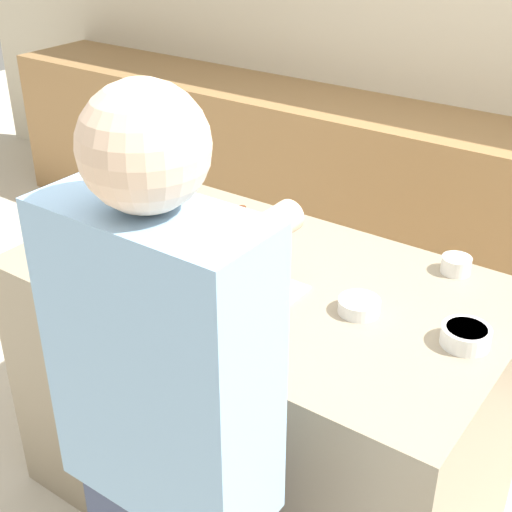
{
  "coord_description": "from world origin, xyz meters",
  "views": [
    {
      "loc": [
        1.09,
        -1.55,
        2.05
      ],
      "look_at": [
        -0.02,
        0.0,
        1.0
      ],
      "focal_mm": 50.0,
      "sensor_mm": 36.0,
      "label": 1
    }
  ],
  "objects_px": {
    "gingerbread_house": "(224,254)",
    "baking_tray": "(225,288)",
    "candy_bowl_near_tray_left": "(359,305)",
    "candy_bowl_far_left": "(259,223)",
    "candy_bowl_near_tray_right": "(456,264)",
    "candy_bowl_behind_tray": "(202,211)",
    "person": "(171,467)",
    "decorative_tree": "(182,199)",
    "candy_bowl_beside_tree": "(466,335)"
  },
  "relations": [
    {
      "from": "gingerbread_house",
      "to": "baking_tray",
      "type": "bearing_deg",
      "value": -155.28
    },
    {
      "from": "candy_bowl_near_tray_left",
      "to": "candy_bowl_far_left",
      "type": "distance_m",
      "value": 0.6
    },
    {
      "from": "gingerbread_house",
      "to": "candy_bowl_near_tray_right",
      "type": "xyz_separation_m",
      "value": [
        0.52,
        0.49,
        -0.09
      ]
    },
    {
      "from": "candy_bowl_behind_tray",
      "to": "candy_bowl_far_left",
      "type": "xyz_separation_m",
      "value": [
        0.21,
        0.05,
        -0.01
      ]
    },
    {
      "from": "candy_bowl_near_tray_right",
      "to": "person",
      "type": "xyz_separation_m",
      "value": [
        -0.2,
        -1.1,
        -0.07
      ]
    },
    {
      "from": "decorative_tree",
      "to": "candy_bowl_beside_tree",
      "type": "xyz_separation_m",
      "value": [
        0.99,
        -0.03,
        -0.12
      ]
    },
    {
      "from": "gingerbread_house",
      "to": "decorative_tree",
      "type": "height_order",
      "value": "decorative_tree"
    },
    {
      "from": "decorative_tree",
      "to": "gingerbread_house",
      "type": "bearing_deg",
      "value": -29.47
    },
    {
      "from": "candy_bowl_near_tray_right",
      "to": "candy_bowl_behind_tray",
      "type": "height_order",
      "value": "candy_bowl_behind_tray"
    },
    {
      "from": "candy_bowl_near_tray_left",
      "to": "baking_tray",
      "type": "bearing_deg",
      "value": -162.23
    },
    {
      "from": "gingerbread_house",
      "to": "candy_bowl_near_tray_left",
      "type": "xyz_separation_m",
      "value": [
        0.38,
        0.12,
        -0.1
      ]
    },
    {
      "from": "gingerbread_house",
      "to": "candy_bowl_near_tray_right",
      "type": "distance_m",
      "value": 0.72
    },
    {
      "from": "candy_bowl_near_tray_left",
      "to": "candy_bowl_far_left",
      "type": "bearing_deg",
      "value": 153.49
    },
    {
      "from": "candy_bowl_beside_tree",
      "to": "decorative_tree",
      "type": "bearing_deg",
      "value": 178.29
    },
    {
      "from": "baking_tray",
      "to": "candy_bowl_near_tray_left",
      "type": "bearing_deg",
      "value": 17.77
    },
    {
      "from": "candy_bowl_near_tray_right",
      "to": "candy_bowl_beside_tree",
      "type": "height_order",
      "value": "same"
    },
    {
      "from": "gingerbread_house",
      "to": "candy_bowl_behind_tray",
      "type": "xyz_separation_m",
      "value": [
        -0.36,
        0.34,
        -0.09
      ]
    },
    {
      "from": "candy_bowl_beside_tree",
      "to": "person",
      "type": "distance_m",
      "value": 0.84
    },
    {
      "from": "candy_bowl_behind_tray",
      "to": "person",
      "type": "xyz_separation_m",
      "value": [
        0.68,
        -0.94,
        -0.07
      ]
    },
    {
      "from": "candy_bowl_near_tray_right",
      "to": "candy_bowl_near_tray_left",
      "type": "distance_m",
      "value": 0.4
    },
    {
      "from": "candy_bowl_near_tray_right",
      "to": "candy_bowl_far_left",
      "type": "distance_m",
      "value": 0.68
    },
    {
      "from": "baking_tray",
      "to": "decorative_tree",
      "type": "distance_m",
      "value": 0.39
    },
    {
      "from": "candy_bowl_near_tray_left",
      "to": "gingerbread_house",
      "type": "bearing_deg",
      "value": -162.23
    },
    {
      "from": "candy_bowl_near_tray_right",
      "to": "candy_bowl_far_left",
      "type": "height_order",
      "value": "candy_bowl_near_tray_right"
    },
    {
      "from": "candy_bowl_far_left",
      "to": "decorative_tree",
      "type": "bearing_deg",
      "value": -126.9
    },
    {
      "from": "baking_tray",
      "to": "decorative_tree",
      "type": "height_order",
      "value": "decorative_tree"
    },
    {
      "from": "decorative_tree",
      "to": "candy_bowl_near_tray_right",
      "type": "bearing_deg",
      "value": 20.97
    },
    {
      "from": "candy_bowl_beside_tree",
      "to": "candy_bowl_near_tray_right",
      "type": "bearing_deg",
      "value": 115.23
    },
    {
      "from": "candy_bowl_near_tray_right",
      "to": "baking_tray",
      "type": "bearing_deg",
      "value": -136.29
    },
    {
      "from": "gingerbread_house",
      "to": "decorative_tree",
      "type": "relative_size",
      "value": 0.9
    },
    {
      "from": "decorative_tree",
      "to": "candy_bowl_near_tray_right",
      "type": "height_order",
      "value": "decorative_tree"
    },
    {
      "from": "candy_bowl_beside_tree",
      "to": "candy_bowl_far_left",
      "type": "height_order",
      "value": "candy_bowl_beside_tree"
    },
    {
      "from": "person",
      "to": "candy_bowl_near_tray_left",
      "type": "bearing_deg",
      "value": 84.94
    },
    {
      "from": "baking_tray",
      "to": "candy_bowl_far_left",
      "type": "height_order",
      "value": "candy_bowl_far_left"
    },
    {
      "from": "gingerbread_house",
      "to": "candy_bowl_far_left",
      "type": "relative_size",
      "value": 2.74
    },
    {
      "from": "decorative_tree",
      "to": "candy_bowl_beside_tree",
      "type": "height_order",
      "value": "decorative_tree"
    },
    {
      "from": "candy_bowl_near_tray_right",
      "to": "person",
      "type": "relative_size",
      "value": 0.05
    },
    {
      "from": "decorative_tree",
      "to": "candy_bowl_behind_tray",
      "type": "relative_size",
      "value": 2.36
    },
    {
      "from": "gingerbread_house",
      "to": "candy_bowl_beside_tree",
      "type": "height_order",
      "value": "gingerbread_house"
    },
    {
      "from": "person",
      "to": "candy_bowl_far_left",
      "type": "bearing_deg",
      "value": 115.34
    },
    {
      "from": "gingerbread_house",
      "to": "decorative_tree",
      "type": "xyz_separation_m",
      "value": [
        -0.31,
        0.18,
        0.03
      ]
    },
    {
      "from": "decorative_tree",
      "to": "candy_bowl_behind_tray",
      "type": "distance_m",
      "value": 0.2
    },
    {
      "from": "decorative_tree",
      "to": "candy_bowl_far_left",
      "type": "bearing_deg",
      "value": 53.1
    },
    {
      "from": "gingerbread_house",
      "to": "candy_bowl_near_tray_right",
      "type": "height_order",
      "value": "gingerbread_house"
    },
    {
      "from": "baking_tray",
      "to": "candy_bowl_near_tray_right",
      "type": "distance_m",
      "value": 0.72
    },
    {
      "from": "candy_bowl_near_tray_left",
      "to": "person",
      "type": "relative_size",
      "value": 0.07
    },
    {
      "from": "decorative_tree",
      "to": "candy_bowl_beside_tree",
      "type": "distance_m",
      "value": 1.0
    },
    {
      "from": "decorative_tree",
      "to": "candy_bowl_near_tray_left",
      "type": "height_order",
      "value": "decorative_tree"
    },
    {
      "from": "gingerbread_house",
      "to": "candy_bowl_behind_tray",
      "type": "height_order",
      "value": "gingerbread_house"
    },
    {
      "from": "candy_bowl_behind_tray",
      "to": "candy_bowl_near_tray_left",
      "type": "distance_m",
      "value": 0.77
    }
  ]
}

